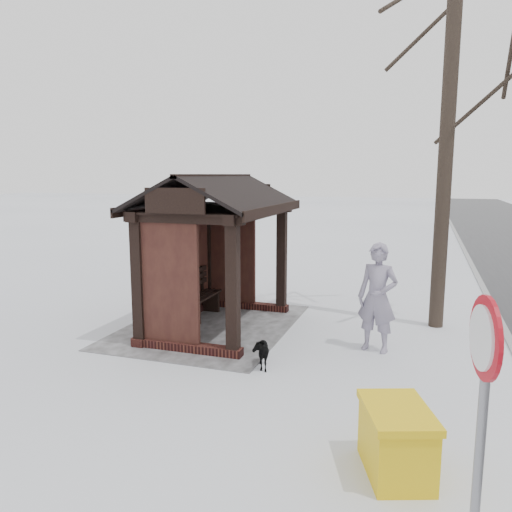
{
  "coord_description": "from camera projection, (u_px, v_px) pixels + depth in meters",
  "views": [
    {
      "loc": [
        9.06,
        3.86,
        3.09
      ],
      "look_at": [
        -0.0,
        0.8,
        1.52
      ],
      "focal_mm": 35.0,
      "sensor_mm": 36.0,
      "label": 1
    }
  ],
  "objects": [
    {
      "name": "bus_shelter",
      "position": [
        210.0,
        221.0,
        9.89
      ],
      "size": [
        3.6,
        2.4,
        3.09
      ],
      "color": "#381614",
      "rests_on": "ground"
    },
    {
      "name": "tree_near",
      "position": [
        455.0,
        7.0,
        9.27
      ],
      "size": [
        3.42,
        3.42,
        9.03
      ],
      "color": "black",
      "rests_on": "ground"
    },
    {
      "name": "road_sign",
      "position": [
        482.0,
        386.0,
        3.4
      ],
      "size": [
        0.58,
        0.16,
        2.29
      ],
      "rotation": [
        0.0,
        0.0,
        0.21
      ],
      "color": "gray",
      "rests_on": "ground"
    },
    {
      "name": "trampled_patch",
      "position": [
        210.0,
        326.0,
        10.25
      ],
      "size": [
        4.2,
        3.2,
        0.02
      ],
      "primitive_type": "cube",
      "color": "#99999F",
      "rests_on": "ground"
    },
    {
      "name": "grit_bin",
      "position": [
        396.0,
        440.0,
        5.16
      ],
      "size": [
        1.1,
        0.92,
        0.72
      ],
      "rotation": [
        0.0,
        0.0,
        0.34
      ],
      "color": "#E2B70D",
      "rests_on": "ground"
    },
    {
      "name": "pedestrian",
      "position": [
        377.0,
        298.0,
        8.69
      ],
      "size": [
        0.62,
        0.79,
        1.92
      ],
      "primitive_type": "imported",
      "rotation": [
        0.0,
        0.0,
        1.32
      ],
      "color": "gray",
      "rests_on": "ground"
    },
    {
      "name": "ground",
      "position": [
        219.0,
        327.0,
        10.19
      ],
      "size": [
        120.0,
        120.0,
        0.0
      ],
      "primitive_type": "plane",
      "color": "silver",
      "rests_on": "ground"
    },
    {
      "name": "dog",
      "position": [
        260.0,
        352.0,
        8.02
      ],
      "size": [
        0.7,
        0.51,
        0.54
      ],
      "primitive_type": "imported",
      "rotation": [
        0.0,
        0.0,
        1.97
      ],
      "color": "black",
      "rests_on": "ground"
    }
  ]
}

